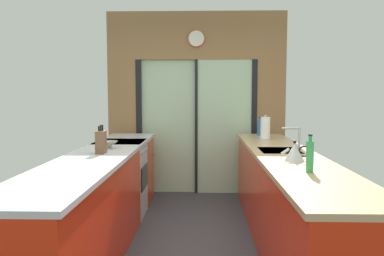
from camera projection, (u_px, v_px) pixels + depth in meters
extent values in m
cube|color=#38383D|center=(193.00, 235.00, 4.19)|extent=(5.04, 7.60, 0.02)
cube|color=olive|center=(196.00, 36.00, 5.78)|extent=(2.64, 0.08, 0.70)
cube|color=#B2D1AD|center=(169.00, 127.00, 5.93)|extent=(0.80, 0.02, 2.00)
cube|color=#B2D1AD|center=(224.00, 127.00, 5.87)|extent=(0.80, 0.02, 2.00)
cube|color=black|center=(139.00, 127.00, 5.92)|extent=(0.08, 0.10, 2.00)
cube|color=black|center=(254.00, 127.00, 5.87)|extent=(0.08, 0.10, 2.00)
cube|color=black|center=(196.00, 127.00, 5.90)|extent=(0.04, 0.10, 2.00)
cube|color=olive|center=(123.00, 127.00, 5.93)|extent=(0.42, 0.08, 2.00)
cube|color=olive|center=(270.00, 127.00, 5.87)|extent=(0.42, 0.08, 2.00)
cylinder|color=white|center=(196.00, 39.00, 5.72)|extent=(0.23, 0.03, 0.23)
torus|color=#DB4C23|center=(196.00, 39.00, 5.72)|extent=(0.25, 0.02, 0.25)
cube|color=red|center=(81.00, 222.00, 3.26)|extent=(0.58, 2.55, 0.88)
cube|color=red|center=(130.00, 170.00, 5.45)|extent=(0.58, 0.65, 0.88)
cube|color=#BCBCC1|center=(100.00, 155.00, 3.84)|extent=(0.62, 3.80, 0.04)
cube|color=red|center=(286.00, 203.00, 3.83)|extent=(0.58, 3.80, 0.88)
cube|color=tan|center=(287.00, 156.00, 3.79)|extent=(0.62, 3.80, 0.04)
cube|color=#B7BABC|center=(280.00, 153.00, 4.04)|extent=(0.40, 0.48, 0.05)
cylinder|color=#B7BABC|center=(299.00, 139.00, 4.02)|extent=(0.02, 0.02, 0.24)
cylinder|color=#B7BABC|center=(291.00, 128.00, 4.01)|extent=(0.18, 0.02, 0.02)
cube|color=#B7BABC|center=(121.00, 180.00, 4.83)|extent=(0.58, 0.60, 0.88)
cube|color=black|center=(145.00, 177.00, 4.82)|extent=(0.01, 0.48, 0.28)
cube|color=black|center=(120.00, 143.00, 4.79)|extent=(0.58, 0.60, 0.03)
cylinder|color=#B7BABC|center=(142.00, 153.00, 4.61)|extent=(0.02, 0.04, 0.04)
cylinder|color=#B7BABC|center=(145.00, 151.00, 4.79)|extent=(0.02, 0.04, 0.04)
cylinder|color=#B7BABC|center=(147.00, 149.00, 4.97)|extent=(0.02, 0.04, 0.04)
cylinder|color=gray|center=(109.00, 148.00, 4.16)|extent=(0.08, 0.08, 0.01)
cone|color=gray|center=(109.00, 144.00, 4.15)|extent=(0.18, 0.18, 0.07)
cube|color=brown|center=(101.00, 142.00, 3.81)|extent=(0.08, 0.14, 0.22)
cylinder|color=black|center=(99.00, 129.00, 3.80)|extent=(0.02, 0.02, 0.06)
cylinder|color=black|center=(101.00, 128.00, 3.80)|extent=(0.02, 0.02, 0.07)
cylinder|color=black|center=(102.00, 128.00, 3.80)|extent=(0.02, 0.02, 0.07)
cone|color=#B7BABC|center=(295.00, 152.00, 3.38)|extent=(0.17, 0.17, 0.15)
sphere|color=black|center=(295.00, 142.00, 3.37)|extent=(0.03, 0.03, 0.03)
cylinder|color=#B7BABC|center=(285.00, 151.00, 3.38)|extent=(0.08, 0.02, 0.07)
torus|color=black|center=(304.00, 151.00, 3.38)|extent=(0.10, 0.01, 0.10)
cylinder|color=#339E56|center=(310.00, 157.00, 2.89)|extent=(0.06, 0.06, 0.23)
cylinder|color=#339E56|center=(310.00, 138.00, 2.88)|extent=(0.03, 0.03, 0.04)
cylinder|color=black|center=(310.00, 135.00, 2.88)|extent=(0.03, 0.03, 0.01)
cylinder|color=#286BB7|center=(260.00, 128.00, 5.46)|extent=(0.07, 0.07, 0.20)
cylinder|color=#286BB7|center=(260.00, 119.00, 5.45)|extent=(0.03, 0.03, 0.04)
cylinder|color=black|center=(260.00, 118.00, 5.44)|extent=(0.04, 0.04, 0.01)
cylinder|color=#B7BABC|center=(265.00, 139.00, 4.98)|extent=(0.14, 0.14, 0.01)
cylinder|color=white|center=(265.00, 128.00, 4.97)|extent=(0.12, 0.12, 0.27)
sphere|color=#B7BABC|center=(265.00, 116.00, 4.95)|extent=(0.03, 0.03, 0.03)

